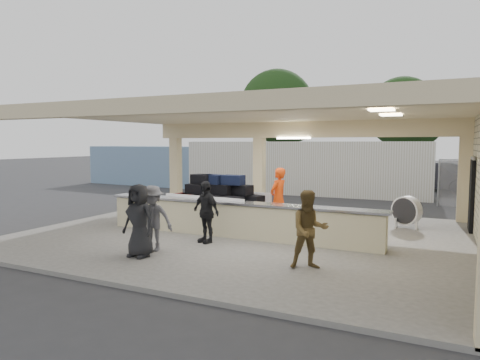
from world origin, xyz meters
The scene contains 15 objects.
ground centered at (0.00, 0.00, 0.00)m, with size 120.00×120.00×0.00m, color #2D2D30.
pavilion centered at (0.21, 0.66, 1.35)m, with size 12.01×10.00×3.55m.
baggage_counter centered at (0.00, -0.50, 0.59)m, with size 8.20×0.58×0.98m.
luggage_cart centered at (-1.11, 0.53, 1.01)m, with size 2.93×1.99×1.62m.
drum_fan centered at (4.19, 2.81, 0.63)m, with size 0.92×0.67×0.98m.
baggage_handler centered at (0.66, 1.10, 1.03)m, with size 0.68×0.37×1.85m, color #EF400C.
passenger_a centered at (2.70, -2.55, 0.92)m, with size 0.79×0.35×1.63m, color brown.
passenger_b centered at (-0.40, -1.45, 0.91)m, with size 0.95×0.35×1.62m, color black.
passenger_c centered at (-1.12, -2.77, 0.89)m, with size 1.02×0.36×1.58m, color #56555A.
passenger_d centered at (-1.07, -3.33, 0.94)m, with size 0.82×0.33×1.67m, color black.
car_dark centered at (5.18, 15.28, 0.79)m, with size 1.67×4.72×1.57m, color black.
container_white centered at (-1.57, 11.07, 1.38)m, with size 12.75×2.55×2.76m, color white.
container_blue centered at (-11.49, 11.37, 1.23)m, with size 9.49×2.28×2.47m, color #667FA4.
tree_left centered at (-7.68, 24.16, 5.59)m, with size 6.60×6.30×9.00m.
tree_mid centered at (2.32, 26.16, 4.96)m, with size 6.00×5.60×8.00m.
Camera 1 is at (5.14, -11.02, 2.71)m, focal length 32.00 mm.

